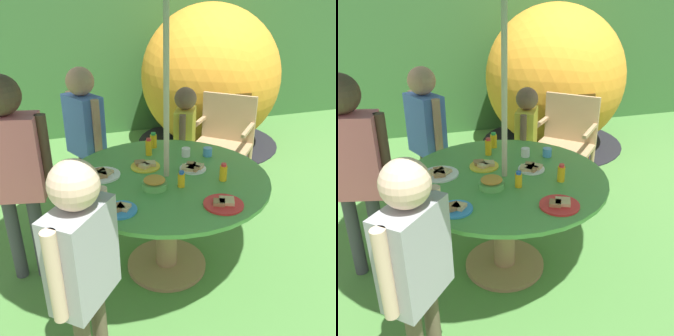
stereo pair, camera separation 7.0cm
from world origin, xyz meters
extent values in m
cube|color=#477A38|center=(0.00, 0.00, -0.01)|extent=(10.00, 10.00, 0.02)
cube|color=#33602D|center=(0.00, 3.38, 1.10)|extent=(9.00, 0.70, 2.19)
cylinder|color=#93704C|center=(0.00, 0.00, 0.01)|extent=(0.57, 0.57, 0.03)
cylinder|color=#93704C|center=(0.00, 0.00, 0.36)|extent=(0.15, 0.15, 0.71)
cylinder|color=#519E47|center=(0.00, 0.00, 0.73)|extent=(1.34, 1.34, 0.03)
cylinder|color=#B7AD8C|center=(0.00, 0.00, 1.07)|extent=(0.04, 0.04, 2.15)
cylinder|color=tan|center=(0.55, 0.96, 0.23)|extent=(0.04, 0.04, 0.46)
cylinder|color=tan|center=(0.91, 0.62, 0.23)|extent=(0.04, 0.04, 0.46)
cylinder|color=tan|center=(0.82, 1.25, 0.23)|extent=(0.04, 0.04, 0.46)
cylinder|color=tan|center=(1.18, 0.91, 0.23)|extent=(0.04, 0.04, 0.46)
cube|color=tan|center=(0.86, 0.93, 0.48)|extent=(0.68, 0.68, 0.04)
cube|color=tan|center=(1.00, 1.08, 0.73)|extent=(0.42, 0.39, 0.46)
cube|color=tan|center=(0.68, 1.10, 0.69)|extent=(0.32, 0.34, 0.03)
cube|color=tan|center=(1.05, 0.77, 0.69)|extent=(0.32, 0.34, 0.03)
ellipsoid|color=orange|center=(1.32, 2.27, 0.88)|extent=(2.06, 2.13, 1.76)
cylinder|color=black|center=(1.32, 2.27, 0.01)|extent=(2.19, 2.19, 0.01)
cube|color=#4B310D|center=(1.15, 1.39, 0.48)|extent=(0.48, 0.12, 0.79)
cylinder|color=navy|center=(0.46, 0.86, 0.25)|extent=(0.07, 0.07, 0.50)
cylinder|color=navy|center=(0.40, 0.75, 0.25)|extent=(0.07, 0.07, 0.50)
cube|color=yellow|center=(0.43, 0.80, 0.72)|extent=(0.28, 0.33, 0.43)
cylinder|color=brown|center=(0.51, 0.95, 0.74)|extent=(0.05, 0.05, 0.38)
cylinder|color=brown|center=(0.35, 0.66, 0.74)|extent=(0.05, 0.05, 0.38)
sphere|color=brown|center=(0.43, 0.80, 1.03)|extent=(0.19, 0.19, 0.19)
cylinder|color=brown|center=(-0.45, 0.97, 0.30)|extent=(0.08, 0.08, 0.59)
cylinder|color=brown|center=(-0.39, 0.84, 0.30)|extent=(0.08, 0.08, 0.59)
cube|color=#4C72C6|center=(-0.42, 0.90, 0.84)|extent=(0.32, 0.39, 0.50)
cylinder|color=tan|center=(-0.50, 1.08, 0.87)|extent=(0.06, 0.06, 0.45)
cylinder|color=tan|center=(-0.34, 0.73, 0.87)|extent=(0.06, 0.06, 0.45)
sphere|color=tan|center=(-0.42, 0.90, 1.21)|extent=(0.22, 0.22, 0.22)
cylinder|color=#3F3F47|center=(-1.01, 0.22, 0.32)|extent=(0.09, 0.09, 0.64)
cylinder|color=#3F3F47|center=(-0.86, 0.19, 0.32)|extent=(0.09, 0.09, 0.64)
cube|color=#EA727F|center=(-0.93, 0.21, 0.91)|extent=(0.40, 0.28, 0.54)
cylinder|color=#4C3828|center=(-0.73, 0.16, 0.93)|extent=(0.07, 0.07, 0.48)
cylinder|color=brown|center=(-0.58, -0.68, 0.28)|extent=(0.08, 0.08, 0.56)
cube|color=#99999E|center=(-0.62, -0.73, 0.79)|extent=(0.34, 0.36, 0.47)
cylinder|color=#D8B293|center=(-0.74, -0.87, 0.82)|extent=(0.06, 0.06, 0.42)
cylinder|color=#D8B293|center=(-0.50, -0.59, 0.82)|extent=(0.06, 0.06, 0.42)
sphere|color=#D8B293|center=(-0.62, -0.73, 1.14)|extent=(0.21, 0.21, 0.21)
cylinder|color=#66B259|center=(-0.12, -0.14, 0.76)|extent=(0.16, 0.16, 0.04)
ellipsoid|color=gold|center=(-0.12, -0.14, 0.79)|extent=(0.13, 0.13, 0.04)
cylinder|color=white|center=(-0.41, 0.13, 0.74)|extent=(0.25, 0.25, 0.01)
cube|color=tan|center=(-0.38, 0.13, 0.76)|extent=(0.12, 0.12, 0.02)
cube|color=#9E7547|center=(-0.41, 0.17, 0.76)|extent=(0.07, 0.07, 0.02)
cube|color=tan|center=(-0.45, 0.13, 0.76)|extent=(0.08, 0.08, 0.02)
cube|color=#9E7547|center=(-0.41, 0.10, 0.76)|extent=(0.07, 0.07, 0.02)
cylinder|color=red|center=(0.19, -0.46, 0.74)|extent=(0.23, 0.23, 0.01)
cube|color=tan|center=(0.21, -0.46, 0.76)|extent=(0.11, 0.11, 0.02)
cube|color=#9E7547|center=(0.16, -0.46, 0.76)|extent=(0.09, 0.09, 0.02)
cylinder|color=white|center=(0.20, 0.04, 0.74)|extent=(0.18, 0.18, 0.01)
cube|color=tan|center=(0.23, 0.03, 0.76)|extent=(0.10, 0.10, 0.02)
cube|color=#9E7547|center=(0.20, 0.07, 0.76)|extent=(0.09, 0.09, 0.02)
cube|color=tan|center=(0.16, 0.03, 0.76)|extent=(0.11, 0.11, 0.02)
cube|color=#9E7547|center=(0.19, 0.01, 0.76)|extent=(0.10, 0.10, 0.02)
cylinder|color=#338CD8|center=(-0.38, -0.34, 0.74)|extent=(0.19, 0.19, 0.01)
cube|color=tan|center=(-0.36, -0.34, 0.76)|extent=(0.09, 0.09, 0.02)
cube|color=#9E7547|center=(-0.39, -0.33, 0.76)|extent=(0.09, 0.09, 0.02)
cylinder|color=yellow|center=(-0.10, 0.17, 0.74)|extent=(0.20, 0.20, 0.01)
cube|color=tan|center=(-0.06, 0.17, 0.76)|extent=(0.08, 0.08, 0.02)
cube|color=#9E7547|center=(-0.12, 0.21, 0.76)|extent=(0.08, 0.08, 0.02)
cube|color=tan|center=(-0.11, 0.15, 0.76)|extent=(0.09, 0.09, 0.02)
cylinder|color=yellow|center=(0.04, -0.17, 0.78)|extent=(0.04, 0.04, 0.09)
cylinder|color=blue|center=(0.04, -0.17, 0.83)|extent=(0.03, 0.03, 0.02)
cylinder|color=yellow|center=(0.32, -0.18, 0.79)|extent=(0.05, 0.05, 0.10)
cylinder|color=red|center=(0.32, -0.18, 0.85)|extent=(0.03, 0.03, 0.02)
cylinder|color=yellow|center=(0.06, 0.51, 0.79)|extent=(0.05, 0.05, 0.10)
cylinder|color=green|center=(0.06, 0.51, 0.85)|extent=(0.04, 0.04, 0.02)
cylinder|color=yellow|center=(-0.02, 0.37, 0.79)|extent=(0.05, 0.05, 0.11)
cylinder|color=red|center=(-0.02, 0.37, 0.86)|extent=(0.03, 0.03, 0.02)
cylinder|color=#4C99D8|center=(0.39, 0.22, 0.77)|extent=(0.07, 0.07, 0.06)
cylinder|color=white|center=(0.24, 0.26, 0.77)|extent=(0.06, 0.06, 0.06)
camera|label=1|loc=(-0.67, -2.06, 1.80)|focal=39.24mm
camera|label=2|loc=(-0.60, -2.08, 1.80)|focal=39.24mm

